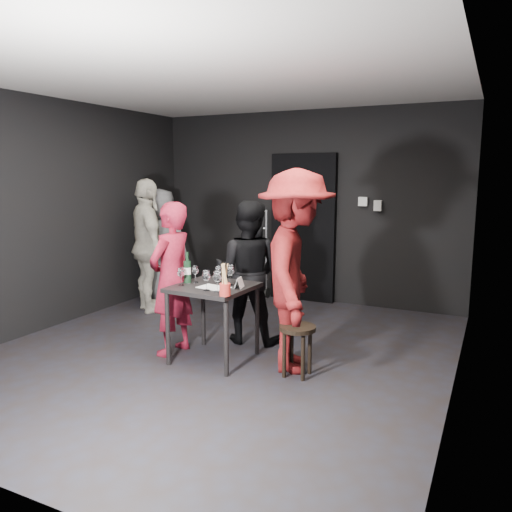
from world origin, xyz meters
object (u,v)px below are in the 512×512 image
at_px(wine_bottle, 187,271).
at_px(bystander_grey, 161,242).
at_px(stool, 297,337).
at_px(breadstick_cup, 225,280).
at_px(hand_truck, 253,282).
at_px(tasting_table, 213,295).
at_px(server_red, 171,276).
at_px(man_maroon, 296,246).
at_px(bystander_cream, 148,234).
at_px(woman_black, 248,270).

bearing_deg(wine_bottle, bystander_grey, 133.01).
height_order(stool, breadstick_cup, breadstick_cup).
distance_m(hand_truck, tasting_table, 2.55).
relative_size(server_red, breadstick_cup, 5.15).
xyz_separation_m(stool, wine_bottle, (-1.19, 0.02, 0.50)).
bearing_deg(hand_truck, man_maroon, -75.34).
height_order(bystander_cream, wine_bottle, bystander_cream).
relative_size(tasting_table, stool, 1.60).
bearing_deg(bystander_cream, tasting_table, -176.53).
xyz_separation_m(hand_truck, breadstick_cup, (1.06, -2.71, 0.66)).
height_order(server_red, wine_bottle, server_red).
xyz_separation_m(woman_black, bystander_grey, (-1.87, 0.98, 0.08)).
distance_m(tasting_table, stool, 0.93).
bearing_deg(bystander_grey, server_red, 115.03).
xyz_separation_m(server_red, bystander_grey, (-1.34, 1.65, 0.07)).
bearing_deg(bystander_cream, hand_truck, -88.71).
distance_m(hand_truck, bystander_grey, 1.46).
xyz_separation_m(tasting_table, server_red, (-0.47, -0.02, 0.15)).
height_order(bystander_grey, breadstick_cup, bystander_grey).
xyz_separation_m(stool, bystander_grey, (-2.71, 1.66, 0.50)).
xyz_separation_m(server_red, wine_bottle, (0.18, 0.02, 0.07)).
bearing_deg(hand_truck, breadstick_cup, -88.46).
xyz_separation_m(bystander_grey, breadstick_cup, (2.12, -1.94, 0.02)).
bearing_deg(breadstick_cup, hand_truck, 111.36).
bearing_deg(man_maroon, hand_truck, 15.99).
distance_m(tasting_table, server_red, 0.50).
bearing_deg(server_red, bystander_cream, -129.81).
height_order(stool, wine_bottle, wine_bottle).
bearing_deg(man_maroon, tasting_table, 81.01).
height_order(tasting_table, man_maroon, man_maroon).
xyz_separation_m(server_red, man_maroon, (1.28, 0.16, 0.37)).
bearing_deg(bystander_cream, man_maroon, -164.36).
bearing_deg(wine_bottle, breadstick_cup, -27.18).
distance_m(tasting_table, bystander_grey, 2.45).
xyz_separation_m(tasting_table, man_maroon, (0.80, 0.13, 0.51)).
distance_m(hand_truck, man_maroon, 2.90).
distance_m(stool, wine_bottle, 1.29).
bearing_deg(bystander_cream, wine_bottle, 178.13).
relative_size(stool, wine_bottle, 1.53).
bearing_deg(tasting_table, stool, -1.63).
xyz_separation_m(wine_bottle, breadstick_cup, (0.60, -0.31, 0.02)).
distance_m(bystander_cream, bystander_grey, 0.52).
relative_size(stool, bystander_cream, 0.23).
bearing_deg(man_maroon, bystander_grey, 41.78).
bearing_deg(man_maroon, bystander_cream, 49.17).
bearing_deg(tasting_table, server_red, -177.15).
height_order(hand_truck, woman_black, woman_black).
bearing_deg(tasting_table, hand_truck, 107.42).
xyz_separation_m(hand_truck, tasting_table, (0.75, -2.40, 0.42)).
height_order(hand_truck, bystander_grey, bystander_grey).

